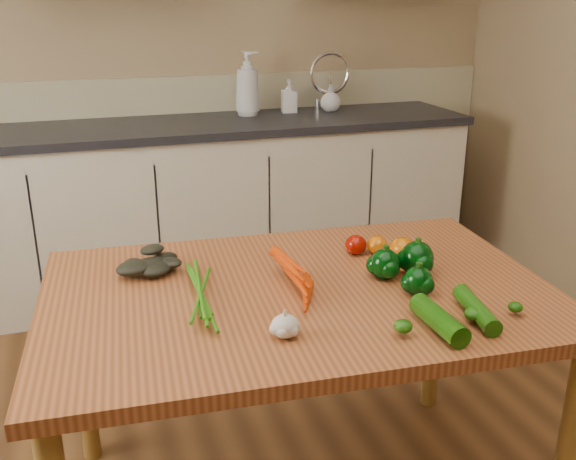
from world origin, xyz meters
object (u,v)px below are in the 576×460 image
Objects in this scene: pepper_b at (417,258)px; zucchini_b at (439,320)px; soap_bottle_c at (331,98)px; pepper_a at (385,264)px; zucchini_a at (476,309)px; table at (299,315)px; garlic_bulb at (285,326)px; soap_bottle_a at (247,84)px; pepper_c at (418,281)px; tomato_a at (356,245)px; tomato_c at (403,249)px; carrot_bunch at (266,281)px; tomato_b at (377,245)px; soap_bottle_b at (289,96)px; leafy_greens at (149,256)px.

zucchini_b is at bearing -109.72° from pepper_b.
soap_bottle_c is at bearing 75.12° from zucchini_b.
zucchini_a is (0.11, -0.29, -0.02)m from pepper_a.
table is 0.38m from pepper_b.
garlic_bulb is 0.37m from zucchini_b.
pepper_a is at bearing -144.65° from soap_bottle_a.
soap_bottle_c is 1.92m from pepper_b.
garlic_bulb is at bearing -148.06° from pepper_a.
pepper_c is 1.17× the size of tomato_a.
soap_bottle_c is 0.70× the size of zucchini_a.
pepper_a is 0.89× the size of pepper_b.
pepper_b is (0.48, 0.23, 0.02)m from garlic_bulb.
pepper_c reaches higher than table.
soap_bottle_c is at bearing 75.46° from tomato_c.
garlic_bulb is at bearing -91.71° from carrot_bunch.
pepper_c is 0.30m from tomato_b.
tomato_b is at bearing 89.85° from soap_bottle_b.
pepper_b is 0.14m from pepper_c.
tomato_a is at bearing -5.40° from leafy_greens.
garlic_bulb is 0.44m from pepper_a.
garlic_bulb is 0.43m from pepper_c.
pepper_c is 0.20m from zucchini_b.
garlic_bulb is at bearing -154.37° from soap_bottle_a.
pepper_b is 1.51× the size of tomato_b.
tomato_b is (0.43, 0.41, 0.00)m from garlic_bulb.
zucchini_a is (0.37, -0.30, 0.11)m from table.
zucchini_b is (-0.12, -0.03, 0.00)m from zucchini_a.
zucchini_b is at bearing -40.50° from carrot_bunch.
zucchini_b is (-0.34, -2.21, -0.21)m from soap_bottle_b.
zucchini_a is at bearing -89.90° from tomato_c.
tomato_b is 0.31× the size of zucchini_a.
pepper_b is 0.11m from tomato_c.
soap_bottle_a is 4.29× the size of pepper_c.
zucchini_b is (-0.01, -0.51, -0.00)m from tomato_a.
soap_bottle_a is at bearing 88.99° from tomato_b.
tomato_a is (-0.11, 0.20, -0.02)m from pepper_b.
soap_bottle_c is 0.75× the size of zucchini_b.
soap_bottle_a is 1.90× the size of soap_bottle_b.
table is 7.29× the size of leafy_greens.
soap_bottle_b is at bearing 84.22° from zucchini_a.
tomato_c is (0.05, -0.07, 0.01)m from tomato_b.
pepper_b is 1.24× the size of pepper_c.
pepper_a is (0.35, -0.01, 0.01)m from carrot_bunch.
pepper_b is at bearing 2.18° from carrot_bunch.
pepper_b is at bearing 2.00° from table.
garlic_bulb reaches higher than table.
carrot_bunch is 0.37m from leafy_greens.
pepper_a is at bearing 88.92° from soap_bottle_b.
tomato_c reaches higher than tomato_b.
tomato_b is at bearing 71.13° from pepper_a.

